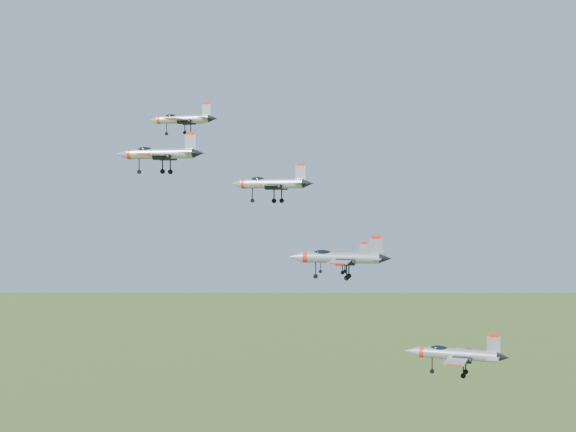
% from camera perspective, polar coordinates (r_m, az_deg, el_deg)
% --- Properties ---
extents(jet_lead, '(12.72, 10.54, 3.40)m').
position_cam_1_polar(jet_lead, '(135.75, -7.60, 6.84)').
color(jet_lead, '#949A9F').
extents(jet_left_high, '(13.74, 11.34, 3.67)m').
position_cam_1_polar(jet_left_high, '(117.99, -1.29, 2.34)').
color(jet_left_high, '#949A9F').
extents(jet_right_high, '(11.48, 9.53, 3.07)m').
position_cam_1_polar(jet_right_high, '(95.53, -9.23, 4.41)').
color(jet_right_high, '#949A9F').
extents(jet_left_low, '(11.18, 9.35, 2.99)m').
position_cam_1_polar(jet_left_low, '(117.53, 3.47, -2.98)').
color(jet_left_low, '#949A9F').
extents(jet_right_low, '(12.44, 10.47, 3.34)m').
position_cam_1_polar(jet_right_low, '(95.97, 3.57, -2.96)').
color(jet_right_low, '#949A9F').
extents(jet_trail, '(12.88, 10.63, 3.44)m').
position_cam_1_polar(jet_trail, '(102.54, 11.77, -9.57)').
color(jet_trail, '#949A9F').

